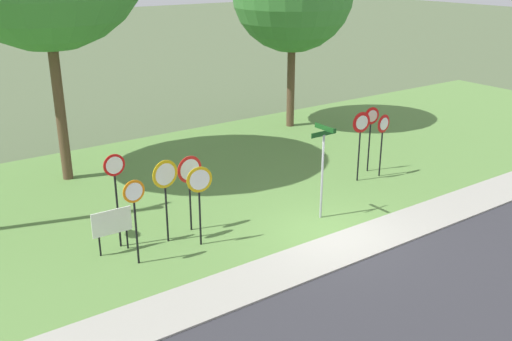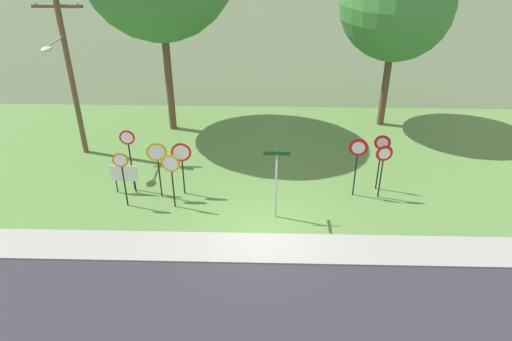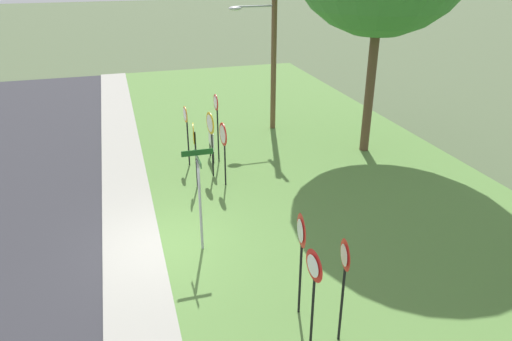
{
  "view_description": "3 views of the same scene",
  "coord_description": "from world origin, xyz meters",
  "px_view_note": "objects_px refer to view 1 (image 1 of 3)",
  "views": [
    {
      "loc": [
        -10.48,
        -11.06,
        7.59
      ],
      "look_at": [
        -0.76,
        2.76,
        1.34
      ],
      "focal_mm": 40.49,
      "sensor_mm": 36.0,
      "label": 1
    },
    {
      "loc": [
        0.16,
        -13.73,
        10.55
      ],
      "look_at": [
        -0.29,
        2.45,
        1.25
      ],
      "focal_mm": 33.44,
      "sensor_mm": 36.0,
      "label": 2
    },
    {
      "loc": [
        11.48,
        -0.69,
        7.47
      ],
      "look_at": [
        -0.18,
        2.82,
        1.9
      ],
      "focal_mm": 33.2,
      "sensor_mm": 36.0,
      "label": 3
    }
  ],
  "objects_px": {
    "stop_sign_far_left": "(200,189)",
    "stop_sign_near_left": "(135,205)",
    "notice_board": "(112,224)",
    "stop_sign_far_center": "(190,177)",
    "yield_sign_near_right": "(361,130)",
    "stop_sign_near_right": "(116,182)",
    "yield_sign_far_left": "(383,131)",
    "yield_sign_near_left": "(371,124)",
    "stop_sign_far_right": "(165,183)",
    "street_name_post": "(323,164)"
  },
  "relations": [
    {
      "from": "notice_board",
      "to": "stop_sign_near_left",
      "type": "bearing_deg",
      "value": -71.62
    },
    {
      "from": "yield_sign_near_left",
      "to": "stop_sign_far_right",
      "type": "bearing_deg",
      "value": -164.52
    },
    {
      "from": "stop_sign_near_left",
      "to": "stop_sign_far_right",
      "type": "height_order",
      "value": "stop_sign_far_right"
    },
    {
      "from": "stop_sign_near_left",
      "to": "stop_sign_far_left",
      "type": "bearing_deg",
      "value": -4.54
    },
    {
      "from": "stop_sign_far_right",
      "to": "yield_sign_near_left",
      "type": "distance_m",
      "value": 8.8
    },
    {
      "from": "notice_board",
      "to": "stop_sign_near_right",
      "type": "bearing_deg",
      "value": 37.18
    },
    {
      "from": "stop_sign_near_right",
      "to": "yield_sign_far_left",
      "type": "bearing_deg",
      "value": -3.4
    },
    {
      "from": "yield_sign_near_left",
      "to": "notice_board",
      "type": "bearing_deg",
      "value": -166.96
    },
    {
      "from": "yield_sign_near_left",
      "to": "notice_board",
      "type": "xyz_separation_m",
      "value": [
        -10.26,
        -0.55,
        -0.99
      ]
    },
    {
      "from": "stop_sign_far_left",
      "to": "street_name_post",
      "type": "height_order",
      "value": "street_name_post"
    },
    {
      "from": "yield_sign_near_right",
      "to": "stop_sign_near_right",
      "type": "bearing_deg",
      "value": -173.62
    },
    {
      "from": "yield_sign_far_left",
      "to": "stop_sign_far_center",
      "type": "bearing_deg",
      "value": 174.49
    },
    {
      "from": "notice_board",
      "to": "stop_sign_far_left",
      "type": "bearing_deg",
      "value": -22.95
    },
    {
      "from": "stop_sign_near_left",
      "to": "yield_sign_far_left",
      "type": "xyz_separation_m",
      "value": [
        9.94,
        0.89,
        0.05
      ]
    },
    {
      "from": "stop_sign_far_left",
      "to": "notice_board",
      "type": "bearing_deg",
      "value": 164.13
    },
    {
      "from": "yield_sign_far_left",
      "to": "notice_board",
      "type": "relative_size",
      "value": 1.86
    },
    {
      "from": "stop_sign_near_left",
      "to": "street_name_post",
      "type": "height_order",
      "value": "street_name_post"
    },
    {
      "from": "stop_sign_near_left",
      "to": "yield_sign_near_left",
      "type": "xyz_separation_m",
      "value": [
        9.97,
        1.52,
        0.15
      ]
    },
    {
      "from": "stop_sign_near_left",
      "to": "yield_sign_near_right",
      "type": "distance_m",
      "value": 9.01
    },
    {
      "from": "stop_sign_near_right",
      "to": "yield_sign_near_right",
      "type": "relative_size",
      "value": 1.07
    },
    {
      "from": "stop_sign_far_right",
      "to": "notice_board",
      "type": "height_order",
      "value": "stop_sign_far_right"
    },
    {
      "from": "stop_sign_near_left",
      "to": "stop_sign_near_right",
      "type": "bearing_deg",
      "value": 86.83
    },
    {
      "from": "stop_sign_far_center",
      "to": "notice_board",
      "type": "bearing_deg",
      "value": 175.34
    },
    {
      "from": "stop_sign_far_left",
      "to": "notice_board",
      "type": "height_order",
      "value": "stop_sign_far_left"
    },
    {
      "from": "yield_sign_near_left",
      "to": "yield_sign_near_right",
      "type": "relative_size",
      "value": 0.97
    },
    {
      "from": "yield_sign_near_left",
      "to": "notice_board",
      "type": "relative_size",
      "value": 1.97
    },
    {
      "from": "yield_sign_near_left",
      "to": "stop_sign_near_left",
      "type": "bearing_deg",
      "value": -161.34
    },
    {
      "from": "stop_sign_near_left",
      "to": "stop_sign_far_left",
      "type": "xyz_separation_m",
      "value": [
        1.87,
        -0.03,
        0.02
      ]
    },
    {
      "from": "street_name_post",
      "to": "notice_board",
      "type": "bearing_deg",
      "value": 165.77
    },
    {
      "from": "stop_sign_far_left",
      "to": "yield_sign_near_right",
      "type": "relative_size",
      "value": 0.91
    },
    {
      "from": "stop_sign_near_left",
      "to": "stop_sign_far_right",
      "type": "bearing_deg",
      "value": 25.58
    },
    {
      "from": "stop_sign_far_left",
      "to": "yield_sign_far_left",
      "type": "height_order",
      "value": "yield_sign_far_left"
    },
    {
      "from": "stop_sign_near_right",
      "to": "yield_sign_near_right",
      "type": "bearing_deg",
      "value": -2.79
    },
    {
      "from": "stop_sign_far_right",
      "to": "notice_board",
      "type": "bearing_deg",
      "value": 161.96
    },
    {
      "from": "stop_sign_far_center",
      "to": "notice_board",
      "type": "relative_size",
      "value": 1.85
    },
    {
      "from": "stop_sign_far_left",
      "to": "stop_sign_near_left",
      "type": "bearing_deg",
      "value": -171.82
    },
    {
      "from": "stop_sign_far_right",
      "to": "stop_sign_far_left",
      "type": "bearing_deg",
      "value": -53.82
    },
    {
      "from": "stop_sign_far_center",
      "to": "yield_sign_near_left",
      "type": "height_order",
      "value": "yield_sign_near_left"
    },
    {
      "from": "stop_sign_near_right",
      "to": "yield_sign_far_left",
      "type": "distance_m",
      "value": 9.96
    },
    {
      "from": "stop_sign_near_left",
      "to": "yield_sign_near_right",
      "type": "relative_size",
      "value": 0.92
    },
    {
      "from": "stop_sign_near_right",
      "to": "stop_sign_far_left",
      "type": "distance_m",
      "value": 2.24
    },
    {
      "from": "yield_sign_near_right",
      "to": "street_name_post",
      "type": "bearing_deg",
      "value": -145.99
    },
    {
      "from": "stop_sign_near_right",
      "to": "stop_sign_far_center",
      "type": "relative_size",
      "value": 1.18
    },
    {
      "from": "street_name_post",
      "to": "stop_sign_near_right",
      "type": "bearing_deg",
      "value": 163.33
    },
    {
      "from": "street_name_post",
      "to": "stop_sign_far_right",
      "type": "bearing_deg",
      "value": 164.78
    },
    {
      "from": "yield_sign_near_right",
      "to": "stop_sign_near_left",
      "type": "bearing_deg",
      "value": -166.17
    },
    {
      "from": "street_name_post",
      "to": "stop_sign_far_center",
      "type": "bearing_deg",
      "value": 157.85
    },
    {
      "from": "stop_sign_far_right",
      "to": "yield_sign_near_right",
      "type": "bearing_deg",
      "value": -4.39
    },
    {
      "from": "yield_sign_near_right",
      "to": "notice_board",
      "type": "bearing_deg",
      "value": -172.38
    },
    {
      "from": "yield_sign_far_left",
      "to": "notice_board",
      "type": "distance_m",
      "value": 10.27
    }
  ]
}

